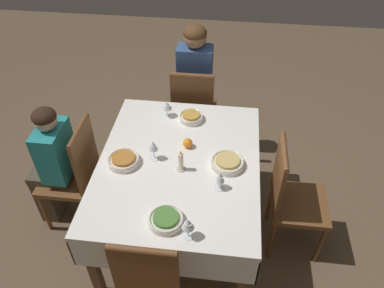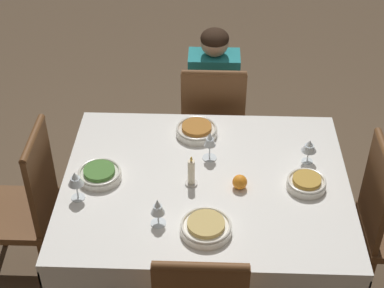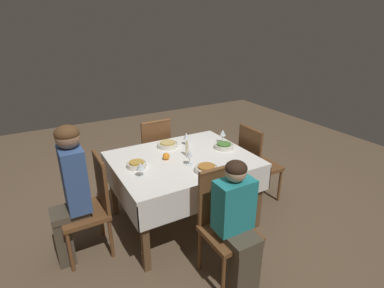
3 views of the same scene
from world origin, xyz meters
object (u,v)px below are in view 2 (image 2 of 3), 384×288
at_px(wine_glass_east, 309,146).
at_px(person_child_teal, 213,97).
at_px(bowl_north, 197,130).
at_px(dining_table, 205,194).
at_px(wine_glass_south, 158,208).
at_px(bowl_south, 206,227).
at_px(wine_glass_north, 210,141).
at_px(wine_glass_west, 75,180).
at_px(orange_fruit, 240,182).
at_px(chair_north, 213,123).
at_px(candle_centerpiece, 191,174).
at_px(bowl_west, 99,174).
at_px(bowl_east, 306,183).
at_px(chair_west, 25,203).

bearing_deg(wine_glass_east, person_child_teal, 120.50).
height_order(person_child_teal, bowl_north, person_child_teal).
distance_m(dining_table, wine_glass_south, 0.40).
bearing_deg(bowl_south, wine_glass_north, 88.92).
bearing_deg(dining_table, wine_glass_west, -166.55).
xyz_separation_m(person_child_teal, bowl_north, (-0.09, -0.59, 0.18)).
distance_m(person_child_teal, orange_fruit, 1.02).
xyz_separation_m(person_child_teal, wine_glass_north, (-0.02, -0.78, 0.26)).
bearing_deg(person_child_teal, bowl_south, 88.87).
xyz_separation_m(chair_north, bowl_south, (-0.03, -1.12, 0.26)).
bearing_deg(wine_glass_south, candle_centerpiece, 62.93).
bearing_deg(wine_glass_south, wine_glass_west, 158.57).
height_order(wine_glass_north, candle_centerpiece, candle_centerpiece).
bearing_deg(wine_glass_west, candle_centerpiece, 12.36).
relative_size(dining_table, person_child_teal, 1.26).
xyz_separation_m(bowl_west, wine_glass_west, (-0.08, -0.14, 0.08)).
bearing_deg(wine_glass_west, orange_fruit, 7.44).
bearing_deg(chair_north, bowl_south, 88.71).
bearing_deg(bowl_east, bowl_south, -146.94).
relative_size(chair_west, wine_glass_north, 6.04).
distance_m(chair_west, candle_centerpiece, 0.91).
distance_m(chair_north, bowl_north, 0.50).
xyz_separation_m(chair_west, bowl_north, (0.87, 0.31, 0.26)).
xyz_separation_m(bowl_south, wine_glass_south, (-0.21, 0.04, 0.07)).
distance_m(wine_glass_south, orange_fruit, 0.44).
distance_m(dining_table, wine_glass_north, 0.26).
height_order(dining_table, orange_fruit, orange_fruit).
xyz_separation_m(chair_north, person_child_teal, (0.00, 0.16, 0.08)).
bearing_deg(wine_glass_south, bowl_south, -11.33).
bearing_deg(chair_north, wine_glass_east, 126.49).
height_order(bowl_south, wine_glass_south, wine_glass_south).
bearing_deg(candle_centerpiece, wine_glass_north, 67.13).
relative_size(wine_glass_east, wine_glass_west, 0.86).
distance_m(wine_glass_east, orange_fruit, 0.40).
bearing_deg(wine_glass_north, dining_table, -95.36).
bearing_deg(candle_centerpiece, wine_glass_east, 18.43).
height_order(chair_north, chair_west, same).
xyz_separation_m(wine_glass_east, bowl_south, (-0.49, -0.49, -0.07)).
distance_m(bowl_east, wine_glass_east, 0.20).
xyz_separation_m(chair_north, candle_centerpiece, (-0.10, -0.82, 0.29)).
height_order(person_child_teal, wine_glass_east, person_child_teal).
bearing_deg(chair_north, wine_glass_north, 88.54).
xyz_separation_m(bowl_east, bowl_south, (-0.46, -0.30, -0.00)).
bearing_deg(wine_glass_north, chair_west, -173.33).
distance_m(chair_north, bowl_east, 0.96).
bearing_deg(chair_north, bowl_east, 118.05).
relative_size(chair_west, wine_glass_east, 7.22).
relative_size(bowl_east, bowl_west, 0.89).
relative_size(bowl_east, wine_glass_south, 1.31).
relative_size(chair_west, wine_glass_south, 6.70).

